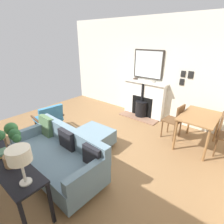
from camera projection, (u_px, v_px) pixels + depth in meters
ground_plane at (86, 145)px, 4.10m from camera, size 5.03×5.88×0.01m
wall_left at (145, 69)px, 5.31m from camera, size 0.12×5.88×2.87m
fireplace at (143, 101)px, 5.44m from camera, size 0.59×1.38×1.11m
mirror_over_mantel at (148, 64)px, 5.10m from camera, size 0.04×0.93×0.83m
mantel_bowl_near at (135, 78)px, 5.42m from camera, size 0.14×0.14×0.05m
mantel_bowl_far at (153, 82)px, 5.06m from camera, size 0.13×0.13×0.04m
sofa at (59, 156)px, 3.14m from camera, size 0.92×1.91×0.83m
ottoman at (96, 136)px, 3.99m from camera, size 0.59×0.80×0.41m
armchair_accent at (49, 117)px, 4.49m from camera, size 0.74×0.68×0.77m
console_table at (7, 167)px, 2.46m from camera, size 0.40×1.56×0.73m
table_lamp_far_end at (19, 156)px, 1.93m from camera, size 0.26×0.26×0.48m
potted_plant at (8, 139)px, 2.25m from camera, size 0.49×0.45×0.66m
dining_table at (199, 120)px, 3.82m from camera, size 1.05×0.72×0.76m
dining_chair_near_fireplace at (176, 119)px, 4.16m from camera, size 0.43×0.43×0.88m
dining_chair_by_back_wall at (224, 132)px, 3.57m from camera, size 0.44×0.44×0.91m
photo_gallery_row at (185, 77)px, 4.54m from camera, size 0.02×0.31×0.38m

